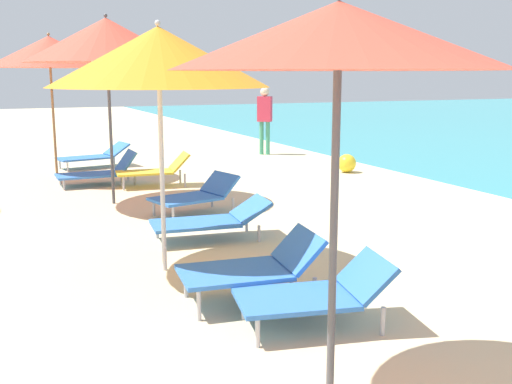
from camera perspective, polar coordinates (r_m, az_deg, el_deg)
The scene contains 13 objects.
umbrella_second at distance 3.66m, azimuth 7.67°, elevation 14.12°, with size 1.97×1.97×2.55m.
lounger_second_shoreside at distance 5.18m, azimuth 5.61°, elevation -9.27°, with size 1.36×0.89×0.58m.
umbrella_third at distance 6.43m, azimuth -9.04°, elevation 12.28°, with size 2.26×2.26×2.62m.
lounger_third_shoreside at distance 7.82m, azimuth -4.14°, elevation -2.55°, with size 1.55×0.81×0.51m.
lounger_third_inland at distance 5.69m, azimuth -0.27°, elevation -6.92°, with size 1.35×0.83×0.63m.
umbrella_fourth at distance 10.10m, azimuth -13.71°, elevation 13.53°, with size 2.56×2.56×3.00m.
lounger_fourth_shoreside at distance 11.64m, azimuth -9.38°, elevation 2.06°, with size 1.39×0.71×0.63m.
lounger_fourth_inland at distance 9.26m, azimuth -5.61°, elevation -0.24°, with size 1.38×0.96×0.58m.
umbrella_farthest at distance 12.91m, azimuth -18.65°, elevation 12.23°, with size 2.38×2.38×2.87m.
lounger_farthest_shoreside at distance 14.33m, azimuth -14.82°, elevation 3.30°, with size 1.64×0.93×0.54m.
lounger_farthest_inland at distance 12.05m, azimuth -14.34°, elevation 1.90°, with size 1.47×0.68×0.63m.
person_walking_mid at distance 16.08m, azimuth 0.81°, elevation 7.30°, with size 0.42×0.40×1.75m.
beach_ball at distance 13.32m, azimuth 8.44°, elevation 2.66°, with size 0.40×0.40×0.40m, color yellow.
Camera 1 is at (-1.83, -0.20, 2.08)m, focal length 43.06 mm.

